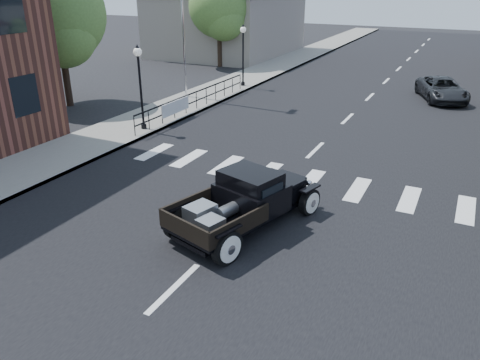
% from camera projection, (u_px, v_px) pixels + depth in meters
% --- Properties ---
extents(ground, '(120.00, 120.00, 0.00)m').
position_uv_depth(ground, '(235.00, 229.00, 12.78)').
color(ground, black).
rests_on(ground, ground).
extents(road, '(14.00, 80.00, 0.02)m').
position_uv_depth(road, '(362.00, 105.00, 25.10)').
color(road, black).
rests_on(road, ground).
extents(road_markings, '(12.00, 60.00, 0.06)m').
position_uv_depth(road_markings, '(336.00, 130.00, 20.99)').
color(road_markings, silver).
rests_on(road_markings, ground).
extents(sidewalk_left, '(3.00, 80.00, 0.15)m').
position_uv_depth(sidewalk_left, '(223.00, 88.00, 28.54)').
color(sidewalk_left, gray).
rests_on(sidewalk_left, ground).
extents(low_building_left, '(10.00, 12.00, 5.00)m').
position_uv_depth(low_building_left, '(227.00, 25.00, 40.90)').
color(low_building_left, gray).
rests_on(low_building_left, ground).
extents(railing, '(0.08, 10.00, 1.00)m').
position_uv_depth(railing, '(196.00, 99.00, 23.71)').
color(railing, black).
rests_on(railing, sidewalk_left).
extents(banner, '(0.04, 2.20, 0.60)m').
position_uv_depth(banner, '(176.00, 112.00, 22.12)').
color(banner, silver).
rests_on(banner, sidewalk_left).
extents(lamp_post_b, '(0.36, 0.36, 3.61)m').
position_uv_depth(lamp_post_b, '(141.00, 88.00, 20.03)').
color(lamp_post_b, black).
rests_on(lamp_post_b, sidewalk_left).
extents(lamp_post_c, '(0.36, 0.36, 3.61)m').
position_uv_depth(lamp_post_c, '(243.00, 56.00, 28.24)').
color(lamp_post_c, black).
rests_on(lamp_post_c, sidewalk_left).
extents(big_tree_near, '(4.79, 4.79, 7.04)m').
position_uv_depth(big_tree_near, '(60.00, 37.00, 23.66)').
color(big_tree_near, '#4B7130').
rests_on(big_tree_near, ground).
extents(big_tree_far, '(4.46, 4.46, 6.56)m').
position_uv_depth(big_tree_far, '(219.00, 22.00, 34.64)').
color(big_tree_far, '#4B7130').
rests_on(big_tree_far, ground).
extents(hotrod_pickup, '(3.40, 5.09, 1.62)m').
position_uv_depth(hotrod_pickup, '(245.00, 200.00, 12.55)').
color(hotrod_pickup, black).
rests_on(hotrod_pickup, ground).
extents(second_car, '(3.44, 4.81, 1.22)m').
position_uv_depth(second_car, '(442.00, 89.00, 25.87)').
color(second_car, black).
rests_on(second_car, ground).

